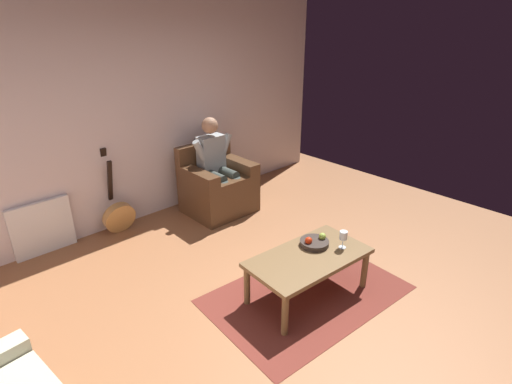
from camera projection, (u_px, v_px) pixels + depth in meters
The scene contains 10 objects.
ground_plane at pixel (294, 310), 3.72m from camera, with size 6.96×6.96×0.00m, color #965F3B.
wall_back at pixel (134, 116), 4.94m from camera, with size 6.20×0.06×2.67m, color silver.
rug at pixel (307, 294), 3.92m from camera, with size 1.85×1.21×0.01m, color maroon.
armchair at pixel (217, 187), 5.46m from camera, with size 0.85×0.75×0.90m.
person_seated at pixel (217, 163), 5.31m from camera, with size 0.62×0.55×1.27m.
coffee_table at pixel (309, 261), 3.77m from camera, with size 1.19×0.71×0.43m.
guitar at pixel (119, 214), 4.96m from camera, with size 0.39×0.31×1.04m.
radiator at pixel (42, 228), 4.50m from camera, with size 0.64×0.06×0.61m, color white.
wine_glass_near at pixel (343, 236), 3.83m from camera, with size 0.07×0.07×0.17m.
fruit_bowl at pixel (314, 242), 3.91m from camera, with size 0.28×0.28×0.11m.
Camera 1 is at (2.30, 1.91, 2.48)m, focal length 28.64 mm.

